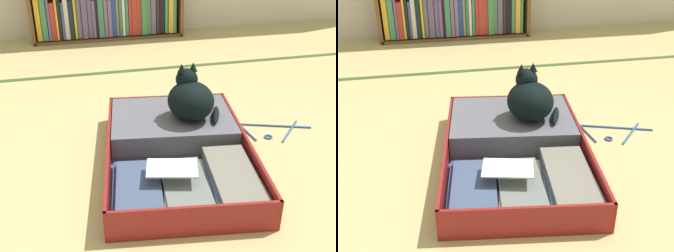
% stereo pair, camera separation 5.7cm
% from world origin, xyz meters
% --- Properties ---
extents(ground_plane, '(10.00, 10.00, 0.00)m').
position_xyz_m(ground_plane, '(0.00, 0.00, 0.00)').
color(ground_plane, tan).
extents(tatami_border, '(4.80, 0.05, 0.00)m').
position_xyz_m(tatami_border, '(0.00, 1.39, 0.00)').
color(tatami_border, '#3A5026').
rests_on(tatami_border, ground_plane).
extents(open_suitcase, '(0.72, 1.00, 0.12)m').
position_xyz_m(open_suitcase, '(0.15, 0.25, 0.05)').
color(open_suitcase, maroon).
rests_on(open_suitcase, ground_plane).
extents(black_cat, '(0.28, 0.25, 0.25)m').
position_xyz_m(black_cat, '(0.24, 0.36, 0.22)').
color(black_cat, black).
rests_on(black_cat, open_suitcase).
extents(clothes_hanger, '(0.43, 0.29, 0.01)m').
position_xyz_m(clothes_hanger, '(0.65, 0.37, 0.01)').
color(clothes_hanger, '#2C5793').
rests_on(clothes_hanger, ground_plane).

